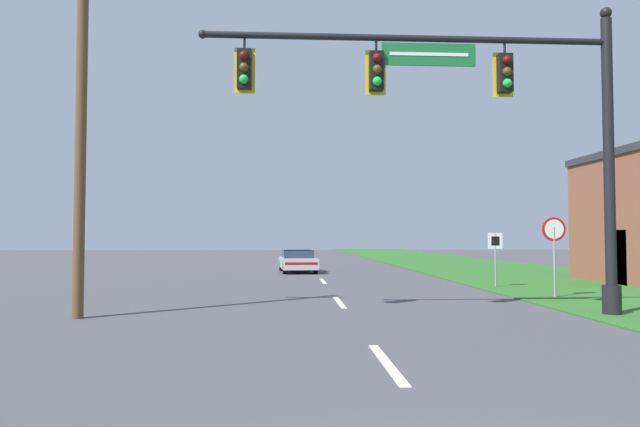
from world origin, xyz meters
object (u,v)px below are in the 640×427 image
(car_ahead, at_px, (298,261))
(route_sign_post, at_px, (495,247))
(stop_sign, at_px, (554,239))
(utility_pole_near, at_px, (81,129))
(signal_mast, at_px, (495,119))

(car_ahead, height_order, route_sign_post, route_sign_post)
(route_sign_post, bearing_deg, car_ahead, 126.62)
(stop_sign, bearing_deg, utility_pole_near, -164.48)
(signal_mast, distance_m, stop_sign, 5.94)
(stop_sign, relative_size, route_sign_post, 1.23)
(stop_sign, bearing_deg, signal_mast, -129.92)
(car_ahead, distance_m, route_sign_post, 12.32)
(car_ahead, relative_size, utility_pole_near, 0.51)
(signal_mast, height_order, route_sign_post, signal_mast)
(signal_mast, distance_m, route_sign_post, 8.78)
(car_ahead, xyz_separation_m, utility_pole_near, (-5.48, -17.26, 3.90))
(signal_mast, distance_m, car_ahead, 18.57)
(utility_pole_near, bearing_deg, car_ahead, 72.39)
(signal_mast, bearing_deg, route_sign_post, 70.01)
(signal_mast, relative_size, utility_pole_near, 1.18)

